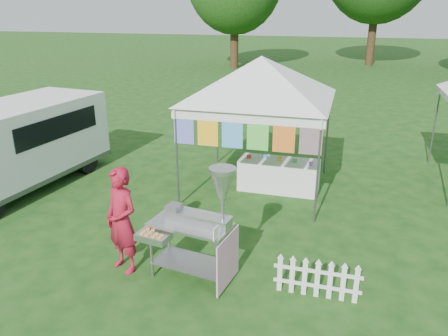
% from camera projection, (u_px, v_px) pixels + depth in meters
% --- Properties ---
extents(ground, '(120.00, 120.00, 0.00)m').
position_uv_depth(ground, '(213.00, 268.00, 7.06)').
color(ground, '#144213').
rests_on(ground, ground).
extents(canopy_main, '(4.24, 4.24, 3.45)m').
position_uv_depth(canopy_main, '(262.00, 56.00, 9.18)').
color(canopy_main, '#59595E').
rests_on(canopy_main, ground).
extents(donut_cart, '(1.45, 0.90, 1.88)m').
position_uv_depth(donut_cart, '(202.00, 216.00, 6.37)').
color(donut_cart, gray).
rests_on(donut_cart, ground).
extents(vendor, '(0.74, 0.63, 1.72)m').
position_uv_depth(vendor, '(122.00, 221.00, 6.75)').
color(vendor, '#A2142B').
rests_on(vendor, ground).
extents(cargo_van, '(2.36, 4.83, 1.94)m').
position_uv_depth(cargo_van, '(15.00, 144.00, 9.89)').
color(cargo_van, white).
rests_on(cargo_van, ground).
extents(picket_fence, '(1.26, 0.04, 0.56)m').
position_uv_depth(picket_fence, '(317.00, 280.00, 6.27)').
color(picket_fence, white).
rests_on(picket_fence, ground).
extents(display_table, '(1.80, 0.70, 0.71)m').
position_uv_depth(display_table, '(279.00, 175.00, 9.97)').
color(display_table, white).
rests_on(display_table, ground).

